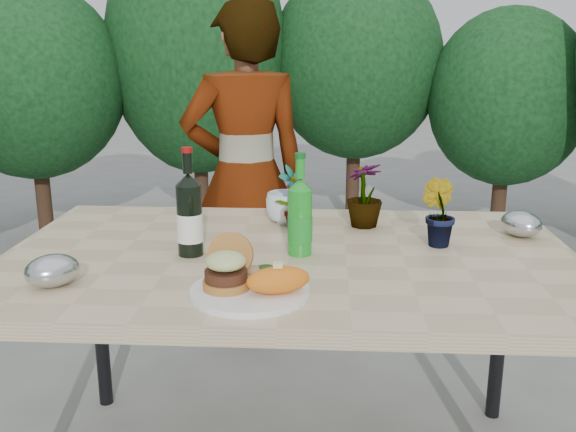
# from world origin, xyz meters

# --- Properties ---
(patio_table) EXTENTS (1.60, 1.00, 0.75)m
(patio_table) POSITION_xyz_m (0.00, 0.00, 0.69)
(patio_table) COLOR tan
(patio_table) RESTS_ON ground
(shrub_hedge) EXTENTS (6.87, 5.10, 2.16)m
(shrub_hedge) POSITION_xyz_m (0.04, 1.52, 1.13)
(shrub_hedge) COLOR #382316
(shrub_hedge) RESTS_ON ground
(dinner_plate) EXTENTS (0.28, 0.28, 0.01)m
(dinner_plate) POSITION_xyz_m (-0.08, -0.31, 0.76)
(dinner_plate) COLOR white
(dinner_plate) RESTS_ON patio_table
(burger_stack) EXTENTS (0.11, 0.16, 0.11)m
(burger_stack) POSITION_xyz_m (-0.13, -0.29, 0.81)
(burger_stack) COLOR #B7722D
(burger_stack) RESTS_ON dinner_plate
(sweet_potato) EXTENTS (0.17, 0.12, 0.06)m
(sweet_potato) POSITION_xyz_m (-0.01, -0.33, 0.80)
(sweet_potato) COLOR orange
(sweet_potato) RESTS_ON dinner_plate
(grilled_veg) EXTENTS (0.08, 0.05, 0.03)m
(grilled_veg) POSITION_xyz_m (-0.06, -0.22, 0.78)
(grilled_veg) COLOR olive
(grilled_veg) RESTS_ON dinner_plate
(wine_bottle) EXTENTS (0.07, 0.07, 0.30)m
(wine_bottle) POSITION_xyz_m (-0.27, -0.03, 0.86)
(wine_bottle) COLOR black
(wine_bottle) RESTS_ON patio_table
(sparkling_water) EXTENTS (0.07, 0.07, 0.28)m
(sparkling_water) POSITION_xyz_m (0.03, -0.00, 0.85)
(sparkling_water) COLOR #1A9022
(sparkling_water) RESTS_ON patio_table
(plastic_cup) EXTENTS (0.07, 0.07, 0.09)m
(plastic_cup) POSITION_xyz_m (-0.28, -0.00, 0.80)
(plastic_cup) COLOR silver
(plastic_cup) RESTS_ON patio_table
(seedling_left) EXTENTS (0.12, 0.13, 0.20)m
(seedling_left) POSITION_xyz_m (-0.00, 0.26, 0.85)
(seedling_left) COLOR #2E5D20
(seedling_left) RESTS_ON patio_table
(seedling_mid) EXTENTS (0.13, 0.14, 0.19)m
(seedling_mid) POSITION_xyz_m (0.42, 0.10, 0.85)
(seedling_mid) COLOR #2C5C1F
(seedling_mid) RESTS_ON patio_table
(seedling_right) EXTENTS (0.16, 0.16, 0.21)m
(seedling_right) POSITION_xyz_m (0.22, 0.29, 0.85)
(seedling_right) COLOR #215A1F
(seedling_right) RESTS_ON patio_table
(blue_bowl) EXTENTS (0.16, 0.16, 0.10)m
(blue_bowl) POSITION_xyz_m (-0.03, 0.32, 0.80)
(blue_bowl) COLOR white
(blue_bowl) RESTS_ON patio_table
(foil_packet_left) EXTENTS (0.17, 0.17, 0.08)m
(foil_packet_left) POSITION_xyz_m (-0.56, -0.28, 0.79)
(foil_packet_left) COLOR #ADB0B4
(foil_packet_left) RESTS_ON patio_table
(foil_packet_right) EXTENTS (0.16, 0.17, 0.08)m
(foil_packet_right) POSITION_xyz_m (0.69, 0.21, 0.79)
(foil_packet_right) COLOR #B3B5BA
(foil_packet_right) RESTS_ON patio_table
(person) EXTENTS (0.63, 0.51, 1.51)m
(person) POSITION_xyz_m (-0.25, 1.01, 0.75)
(person) COLOR #A46752
(person) RESTS_ON ground
(terracotta_pot) EXTENTS (0.17, 0.17, 0.14)m
(terracotta_pot) POSITION_xyz_m (-1.37, 2.10, 0.07)
(terracotta_pot) COLOR #B74F2F
(terracotta_pot) RESTS_ON ground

